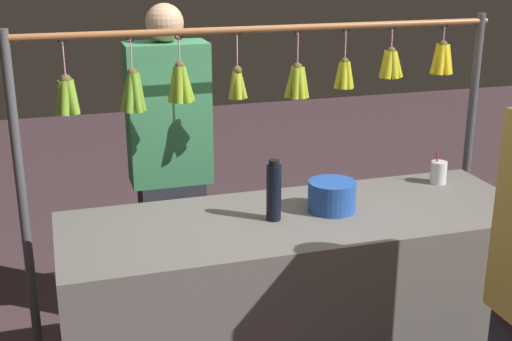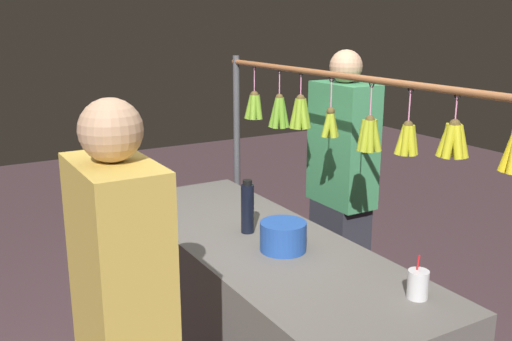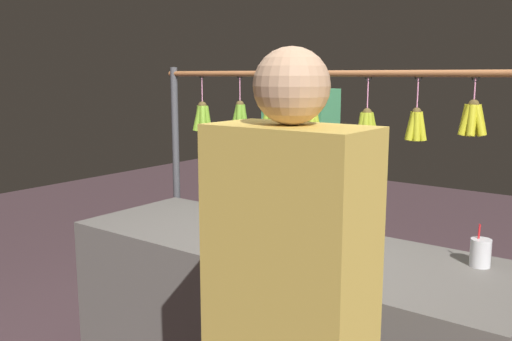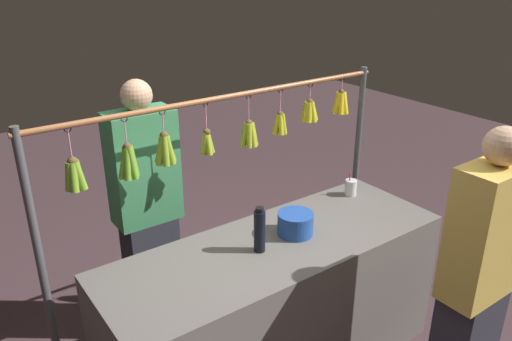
{
  "view_description": "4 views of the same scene",
  "coord_description": "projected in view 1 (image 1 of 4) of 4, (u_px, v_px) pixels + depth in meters",
  "views": [
    {
      "loc": [
        1.0,
        2.59,
        2.02
      ],
      "look_at": [
        0.2,
        0.0,
        1.12
      ],
      "focal_mm": 48.17,
      "sensor_mm": 36.0,
      "label": 1
    },
    {
      "loc": [
        -2.21,
        1.33,
        1.92
      ],
      "look_at": [
        0.05,
        0.0,
        1.23
      ],
      "focal_mm": 40.64,
      "sensor_mm": 36.0,
      "label": 2
    },
    {
      "loc": [
        -1.33,
        1.96,
        1.64
      ],
      "look_at": [
        0.14,
        0.0,
        1.21
      ],
      "focal_mm": 38.44,
      "sensor_mm": 36.0,
      "label": 3
    },
    {
      "loc": [
        1.55,
        1.94,
        2.4
      ],
      "look_at": [
        0.15,
        0.0,
        1.38
      ],
      "focal_mm": 35.41,
      "sensor_mm": 36.0,
      "label": 4
    }
  ],
  "objects": [
    {
      "name": "display_rack",
      "position": [
        263.0,
        112.0,
        3.32
      ],
      "size": [
        2.38,
        0.13,
        1.68
      ],
      "color": "#4C4C51",
      "rests_on": "ground"
    },
    {
      "name": "water_bottle",
      "position": [
        274.0,
        191.0,
        2.9
      ],
      "size": [
        0.06,
        0.06,
        0.27
      ],
      "color": "black",
      "rests_on": "market_counter"
    },
    {
      "name": "market_counter",
      "position": [
        299.0,
        307.0,
        3.12
      ],
      "size": [
        2.07,
        0.72,
        0.9
      ],
      "primitive_type": "cube",
      "color": "#66605B",
      "rests_on": "ground"
    },
    {
      "name": "blue_bucket",
      "position": [
        332.0,
        196.0,
        3.02
      ],
      "size": [
        0.21,
        0.21,
        0.13
      ],
      "primitive_type": "cylinder",
      "color": "#244FAA",
      "rests_on": "market_counter"
    },
    {
      "name": "drink_cup",
      "position": [
        438.0,
        172.0,
        3.37
      ],
      "size": [
        0.08,
        0.08,
        0.17
      ],
      "color": "silver",
      "rests_on": "market_counter"
    },
    {
      "name": "vendor_person",
      "position": [
        171.0,
        175.0,
        3.61
      ],
      "size": [
        0.42,
        0.22,
        1.75
      ],
      "color": "#2D2D38",
      "rests_on": "ground"
    }
  ]
}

